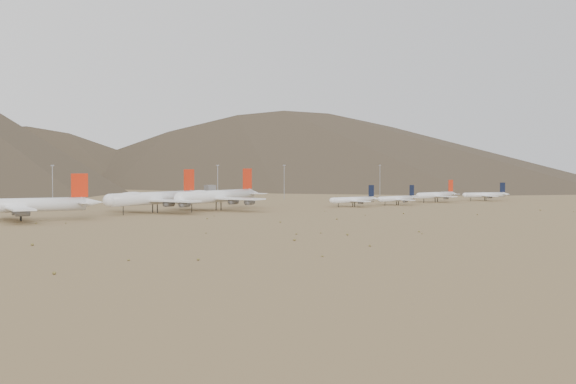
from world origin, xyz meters
TOP-DOWN VIEW (x-y plane):
  - ground at (0.00, 0.00)m, footprint 3000.00×3000.00m
  - widebody_west at (-131.97, 21.45)m, footprint 72.66×56.72m
  - widebody_centre at (-53.25, 40.82)m, footprint 74.45×59.56m
  - widebody_east at (-13.51, 40.25)m, footprint 74.89×60.05m
  - narrowbody_a at (73.91, 22.77)m, footprint 39.80×28.35m
  - narrowbody_b at (109.97, 21.49)m, footprint 38.22×27.51m
  - narrowbody_c at (158.41, 32.85)m, footprint 45.71×33.09m
  - narrowbody_d at (202.83, 26.90)m, footprint 37.82×28.10m
  - control_tower at (30.00, 120.00)m, footprint 8.00×8.00m
  - mast_west at (-75.18, 131.00)m, footprint 2.00×0.60m
  - mast_centre at (24.40, 101.19)m, footprint 2.00×0.60m
  - mast_east at (103.88, 135.25)m, footprint 2.00×0.60m
  - mast_far_east at (195.03, 128.08)m, footprint 2.00×0.60m
  - desert_scrub at (-66.42, -96.23)m, footprint 419.13×175.63m

SIDE VIEW (x-z plane):
  - ground at x=0.00m, z-range 0.00..0.00m
  - desert_scrub at x=-66.42m, z-range -0.12..0.76m
  - narrowbody_b at x=109.97m, z-range -2.21..10.40m
  - narrowbody_d at x=202.83m, z-range -2.26..10.63m
  - narrowbody_a at x=73.91m, z-range -2.31..10.83m
  - narrowbody_c at x=158.41m, z-range -2.65..12.46m
  - control_tower at x=30.00m, z-range -0.68..11.32m
  - widebody_west at x=-131.97m, z-range -3.37..18.37m
  - widebody_centre at x=-53.25m, z-range -3.61..19.64m
  - widebody_east at x=-13.51m, z-range -3.65..19.88m
  - mast_west at x=-75.18m, z-range 1.35..27.05m
  - mast_centre at x=24.40m, z-range 1.35..27.05m
  - mast_east at x=103.88m, z-range 1.35..27.05m
  - mast_far_east at x=195.03m, z-range 1.35..27.05m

